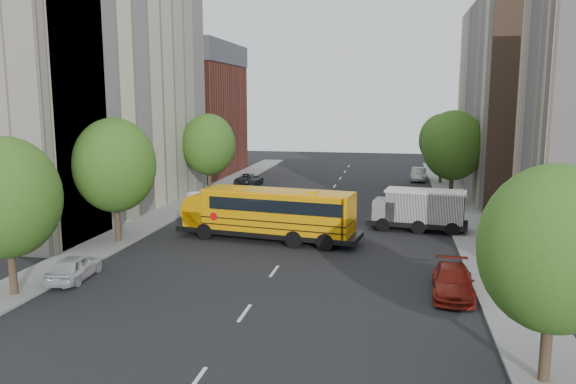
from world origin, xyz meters
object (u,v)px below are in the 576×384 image
(school_bus, at_px, (266,211))
(parked_car_2, at_px, (249,180))
(safari_truck, at_px, (419,209))
(street_tree_4, at_px, (453,146))
(parked_car_1, at_px, (202,200))
(street_tree_0, at_px, (7,198))
(street_tree_1, at_px, (115,165))
(street_tree_3, at_px, (554,249))
(street_tree_5, at_px, (442,140))
(parked_car_0, at_px, (74,267))
(street_tree_2, at_px, (209,145))
(parked_car_5, at_px, (419,174))
(parked_car_3, at_px, (453,281))

(school_bus, bearing_deg, parked_car_2, 116.39)
(safari_truck, bearing_deg, street_tree_4, 82.07)
(parked_car_1, bearing_deg, street_tree_0, 86.56)
(parked_car_1, bearing_deg, street_tree_1, 83.46)
(street_tree_0, bearing_deg, street_tree_3, -10.30)
(street_tree_4, bearing_deg, street_tree_3, -90.00)
(street_tree_1, bearing_deg, parked_car_2, 84.84)
(street_tree_4, distance_m, parked_car_2, 21.25)
(street_tree_5, height_order, parked_car_0, street_tree_5)
(school_bus, xyz_separation_m, parked_car_1, (-7.69, 9.32, -1.14))
(street_tree_3, distance_m, school_bus, 21.07)
(street_tree_2, relative_size, school_bus, 0.63)
(street_tree_0, distance_m, parked_car_5, 46.36)
(street_tree_5, height_order, parked_car_2, street_tree_5)
(parked_car_1, bearing_deg, safari_truck, 164.87)
(street_tree_1, xyz_separation_m, street_tree_3, (22.00, -14.00, -0.50))
(school_bus, relative_size, safari_truck, 1.76)
(parked_car_1, bearing_deg, parked_car_5, -132.43)
(safari_truck, bearing_deg, street_tree_2, 157.81)
(street_tree_3, xyz_separation_m, parked_car_1, (-20.60, 25.78, -3.70))
(street_tree_5, distance_m, parked_car_0, 42.76)
(parked_car_0, xyz_separation_m, parked_car_5, (18.40, 38.99, 0.07))
(street_tree_3, relative_size, parked_car_5, 1.61)
(safari_truck, distance_m, parked_car_1, 18.09)
(street_tree_4, xyz_separation_m, parked_car_0, (-20.60, -25.25, -4.42))
(safari_truck, height_order, parked_car_0, safari_truck)
(parked_car_3, height_order, parked_car_5, parked_car_5)
(safari_truck, xyz_separation_m, parked_car_3, (1.09, -13.00, -0.85))
(parked_car_3, relative_size, parked_car_5, 1.03)
(street_tree_0, distance_m, parked_car_2, 34.65)
(parked_car_1, height_order, parked_car_5, parked_car_1)
(street_tree_2, relative_size, parked_car_0, 2.01)
(street_tree_0, relative_size, parked_car_0, 1.93)
(street_tree_0, xyz_separation_m, school_bus, (9.09, 12.46, -2.75))
(street_tree_1, bearing_deg, street_tree_4, 39.29)
(street_tree_4, height_order, parked_car_2, street_tree_4)
(parked_car_3, bearing_deg, parked_car_0, -173.11)
(street_tree_5, bearing_deg, street_tree_1, -126.25)
(street_tree_2, xyz_separation_m, parked_car_0, (1.40, -25.25, -4.17))
(street_tree_2, distance_m, street_tree_3, 38.83)
(street_tree_1, relative_size, street_tree_2, 1.03)
(street_tree_3, relative_size, parked_car_1, 1.56)
(school_bus, height_order, parked_car_3, school_bus)
(street_tree_3, bearing_deg, parked_car_1, 128.63)
(parked_car_1, bearing_deg, street_tree_3, 128.86)
(street_tree_1, relative_size, parked_car_0, 2.06)
(parked_car_1, bearing_deg, parked_car_0, 90.24)
(parked_car_0, relative_size, parked_car_5, 0.87)
(parked_car_1, xyz_separation_m, parked_car_5, (18.40, 19.96, -0.03))
(street_tree_4, height_order, school_bus, street_tree_4)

